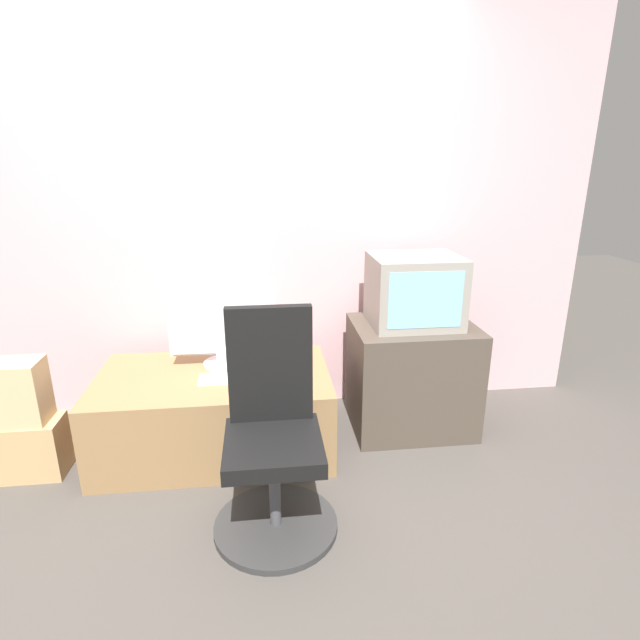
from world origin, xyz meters
name	(u,v)px	position (x,y,z in m)	size (l,w,h in m)	color
ground_plane	(247,544)	(0.00, 0.00, 0.00)	(12.00, 12.00, 0.00)	#4C4742
wall_back	(241,207)	(0.00, 1.32, 1.30)	(4.40, 0.05, 2.60)	beige
desk	(216,411)	(-0.18, 0.79, 0.23)	(1.27, 0.74, 0.45)	#937047
side_stand	(411,376)	(0.98, 0.91, 0.33)	(0.71, 0.56, 0.65)	#4C4238
main_monitor	(223,327)	(-0.12, 0.92, 0.68)	(0.59, 0.24, 0.47)	silver
keyboard	(230,378)	(-0.08, 0.71, 0.46)	(0.33, 0.13, 0.01)	white
mouse	(272,376)	(0.14, 0.71, 0.47)	(0.07, 0.04, 0.03)	#4C4C51
crt_tv	(414,291)	(0.97, 0.93, 0.86)	(0.50, 0.42, 0.40)	gray
office_chair	(273,445)	(0.13, 0.14, 0.39)	(0.55, 0.55, 0.99)	#333333
cardboard_box_lower	(33,447)	(-1.10, 0.65, 0.15)	(0.31, 0.21, 0.31)	tan
cardboard_box_upper	(22,392)	(-1.10, 0.65, 0.47)	(0.21, 0.19, 0.33)	#D1B27F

